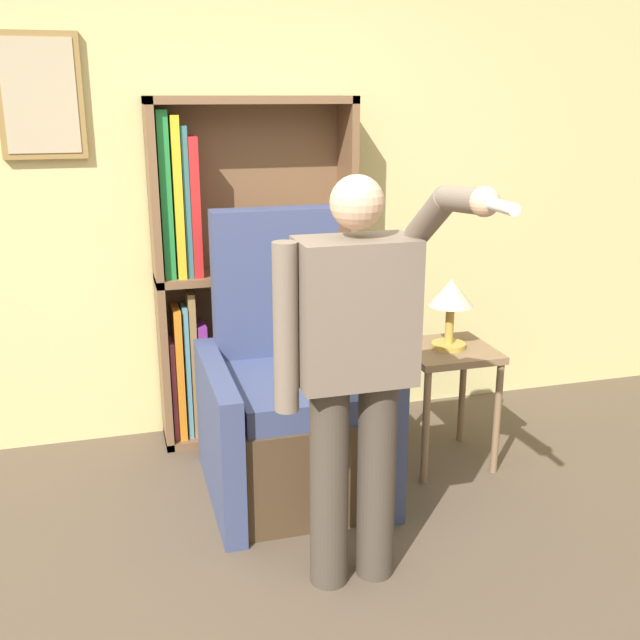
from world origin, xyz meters
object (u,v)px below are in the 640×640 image
side_table (447,369)px  table_lamp (451,299)px  person_standing (355,364)px  bookcase (232,275)px  armchair (290,408)px

side_table → table_lamp: 0.37m
person_standing → side_table: person_standing is taller
bookcase → side_table: (0.99, -0.64, -0.41)m
person_standing → table_lamp: 1.14m
armchair → person_standing: person_standing is taller
person_standing → armchair: bearing=94.0°
side_table → table_lamp: table_lamp is taller
person_standing → table_lamp: size_ratio=4.49×
armchair → table_lamp: size_ratio=3.72×
table_lamp → armchair: bearing=-178.7°
armchair → person_standing: bearing=-86.0°
person_standing → table_lamp: bearing=46.8°
person_standing → table_lamp: person_standing is taller
armchair → table_lamp: (0.83, 0.02, 0.48)m
armchair → side_table: size_ratio=2.12×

